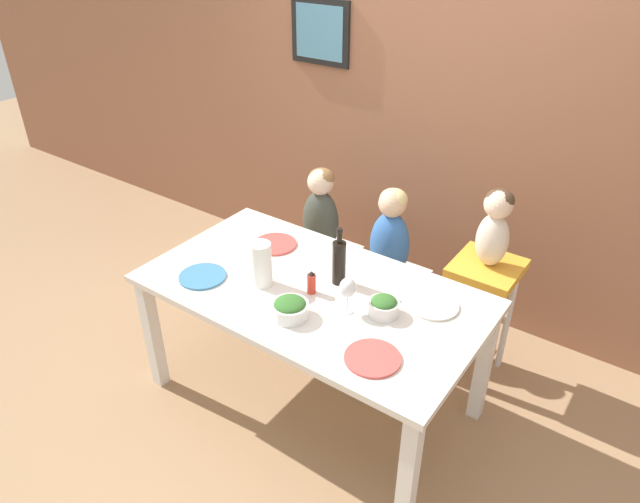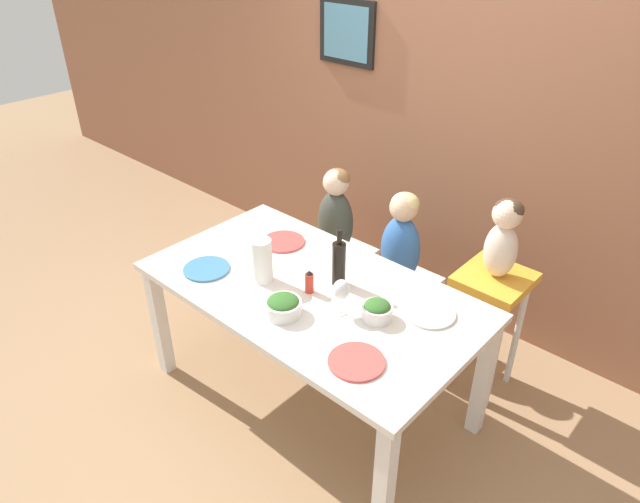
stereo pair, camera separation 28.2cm
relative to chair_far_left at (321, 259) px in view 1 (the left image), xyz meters
The scene contains 19 objects.
ground_plane 0.95m from the chair_far_left, 57.53° to the right, with size 14.00×14.00×0.00m, color #9E7A56.
wall_back 1.22m from the chair_far_left, 50.58° to the left, with size 10.00×0.09×2.70m.
dining_table 0.92m from the chair_far_left, 57.53° to the right, with size 1.72×0.95×0.76m.
chair_far_left is the anchor object (origin of this frame).
chair_far_center 0.51m from the chair_far_left, ahead, with size 0.41×0.43×0.45m.
chair_right_highchair 1.12m from the chair_far_left, ahead, with size 0.35×0.37×0.75m.
person_child_left 0.36m from the chair_far_left, 90.00° to the left, with size 0.25×0.20×0.58m.
person_child_center 0.62m from the chair_far_left, ahead, with size 0.25×0.20×0.58m.
person_baby_right 1.27m from the chair_far_left, ahead, with size 0.17×0.15×0.44m.
wine_bottle 0.97m from the chair_far_left, 48.23° to the right, with size 0.07×0.07×0.31m.
paper_towel_roll 1.02m from the chair_far_left, 74.00° to the right, with size 0.11×0.11×0.24m.
wine_glass_near 1.19m from the chair_far_left, 47.89° to the right, with size 0.08×0.08×0.19m.
salad_bowl_large 1.19m from the chair_far_left, 61.98° to the right, with size 0.18×0.18×0.10m.
salad_bowl_small 1.20m from the chair_far_left, 39.48° to the right, with size 0.15×0.15×0.10m.
dinner_plate_front_left 1.06m from the chair_far_left, 92.73° to the right, with size 0.24×0.24×0.01m.
dinner_plate_back_left 0.65m from the chair_far_left, 84.33° to the right, with size 0.24×0.24×0.01m.
dinner_plate_back_right 1.22m from the chair_far_left, 26.81° to the right, with size 0.24×0.24×0.01m.
dinner_plate_front_right 1.47m from the chair_far_left, 45.66° to the right, with size 0.24×0.24×0.01m.
condiment_bottle_hot_sauce 1.01m from the chair_far_left, 57.45° to the right, with size 0.04×0.04×0.13m.
Camera 1 is at (1.39, -1.89, 2.41)m, focal length 32.00 mm.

